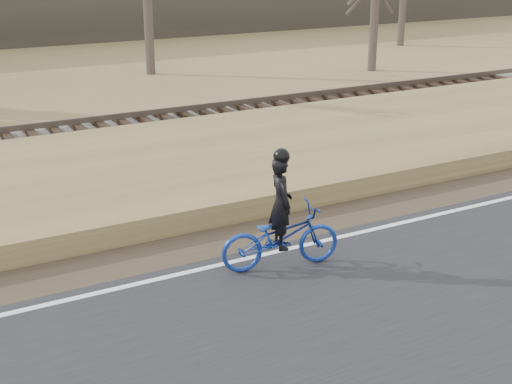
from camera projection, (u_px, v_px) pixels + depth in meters
ground at (120, 298)px, 10.76m from camera, size 120.00×120.00×0.00m
road at (187, 381)px, 8.68m from camera, size 120.00×6.00×0.06m
edge_line at (116, 289)px, 10.90m from camera, size 120.00×0.12×0.01m
shoulder at (96, 267)px, 11.74m from camera, size 120.00×1.60×0.04m
embankment at (51, 201)px, 14.15m from camera, size 120.00×5.00×0.44m
ballast at (12, 153)px, 17.29m from camera, size 120.00×3.00×0.45m
railroad at (11, 141)px, 17.19m from camera, size 120.00×2.40×0.29m
cyclist at (281, 231)px, 11.46m from camera, size 2.08×1.07×2.01m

